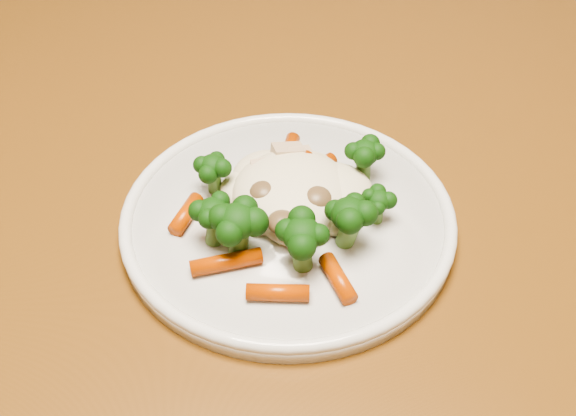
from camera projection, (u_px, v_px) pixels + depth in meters
The scene contains 3 objects.
dining_table at pixel (336, 268), 0.65m from camera, with size 1.50×1.26×0.75m.
plate at pixel (288, 221), 0.56m from camera, with size 0.26×0.26×0.01m, color white.
meal at pixel (291, 198), 0.54m from camera, with size 0.16×0.18×0.04m.
Camera 1 is at (0.40, -0.23, 1.15)m, focal length 45.00 mm.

